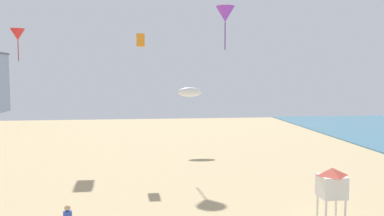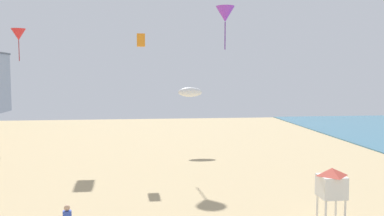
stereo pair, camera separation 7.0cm
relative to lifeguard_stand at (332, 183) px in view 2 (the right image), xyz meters
name	(u,v)px [view 2 (the right image)]	position (x,y,z in m)	size (l,w,h in m)	color
lifeguard_stand	(332,183)	(0.00, 0.00, 0.00)	(1.10, 1.10, 2.55)	white
kite_purple_delta	(225,14)	(-4.00, 4.72, 8.14)	(1.02, 1.02, 2.31)	purple
kite_orange_box_2	(141,40)	(-8.56, 14.29, 7.48)	(0.61, 0.61, 0.96)	orange
kite_white_parafoil	(190,92)	(-4.23, 19.57, 3.31)	(2.16, 0.60, 0.84)	white
kite_red_delta	(18,35)	(-20.56, 25.25, 8.81)	(1.39, 1.39, 3.16)	red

